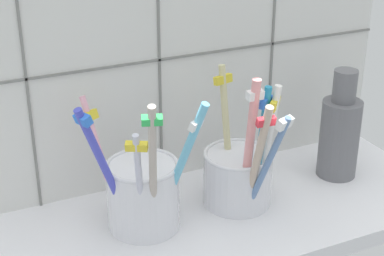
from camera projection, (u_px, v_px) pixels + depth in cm
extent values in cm
cube|color=silver|center=(198.00, 226.00, 73.24)|extent=(64.00, 22.00, 2.00)
cube|color=silver|center=(155.00, 24.00, 74.12)|extent=(64.00, 2.00, 45.00)
cube|color=gray|center=(22.00, 43.00, 67.06)|extent=(0.30, 0.20, 45.00)
cube|color=gray|center=(159.00, 27.00, 73.22)|extent=(0.30, 0.20, 45.00)
cube|color=gray|center=(274.00, 12.00, 79.37)|extent=(0.30, 0.20, 45.00)
cube|color=gray|center=(159.00, 60.00, 74.94)|extent=(64.00, 0.20, 0.30)
cylinder|color=white|center=(143.00, 196.00, 70.14)|extent=(8.26, 8.26, 7.83)
torus|color=silver|center=(142.00, 165.00, 68.50)|extent=(8.35, 8.35, 0.50)
cylinder|color=#F2A9BF|center=(102.00, 159.00, 70.42)|extent=(3.23, 5.22, 14.50)
cube|color=yellow|center=(89.00, 116.00, 69.21)|extent=(2.44, 1.91, 1.23)
cylinder|color=#4349C8|center=(108.00, 174.00, 65.06)|extent=(6.88, 3.48, 16.79)
cube|color=blue|center=(83.00, 119.00, 60.36)|extent=(1.80, 2.14, 1.26)
cylinder|color=#B6AA9F|center=(153.00, 174.00, 63.92)|extent=(2.88, 6.29, 17.75)
cube|color=green|center=(152.00, 120.00, 58.98)|extent=(2.28, 1.71, 1.06)
cylinder|color=#69BFE5|center=(180.00, 167.00, 66.56)|extent=(4.54, 6.59, 16.57)
cube|color=white|center=(196.00, 125.00, 63.21)|extent=(2.04, 1.77, 1.16)
cylinder|color=silver|center=(140.00, 188.00, 65.17)|extent=(2.43, 3.65, 13.85)
cube|color=yellow|center=(137.00, 146.00, 61.83)|extent=(2.43, 1.92, 0.99)
cylinder|color=silver|center=(237.00, 178.00, 75.09)|extent=(8.29, 8.29, 6.55)
torus|color=silver|center=(238.00, 154.00, 73.72)|extent=(8.38, 8.38, 0.50)
cylinder|color=white|center=(266.00, 150.00, 70.60)|extent=(2.53, 2.55, 16.08)
cube|color=yellow|center=(275.00, 104.00, 67.96)|extent=(2.33, 2.31, 1.14)
cylinder|color=beige|center=(227.00, 132.00, 74.42)|extent=(1.54, 3.14, 16.57)
cube|color=yellow|center=(223.00, 79.00, 72.28)|extent=(2.54, 1.37, 1.06)
cylinder|color=pink|center=(249.00, 148.00, 69.71)|extent=(1.06, 3.02, 17.28)
cube|color=white|center=(255.00, 95.00, 66.29)|extent=(1.86, 1.02, 1.08)
cylinder|color=#6384B5|center=(266.00, 167.00, 69.18)|extent=(2.76, 5.72, 14.01)
cube|color=white|center=(285.00, 123.00, 65.28)|extent=(2.31, 1.77, 1.36)
cylinder|color=#C3AC97|center=(257.00, 162.00, 69.05)|extent=(1.36, 5.56, 15.32)
cube|color=#E5333F|center=(266.00, 121.00, 65.32)|extent=(2.16, 1.04, 1.13)
cylinder|color=#2490BE|center=(260.00, 151.00, 70.54)|extent=(1.84, 2.22, 15.94)
cube|color=blue|center=(266.00, 102.00, 67.76)|extent=(2.28, 1.81, 1.08)
cylinder|color=slate|center=(339.00, 139.00, 80.66)|extent=(5.15, 5.15, 10.44)
cylinder|color=slate|center=(345.00, 86.00, 77.61)|extent=(3.01, 3.01, 4.18)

